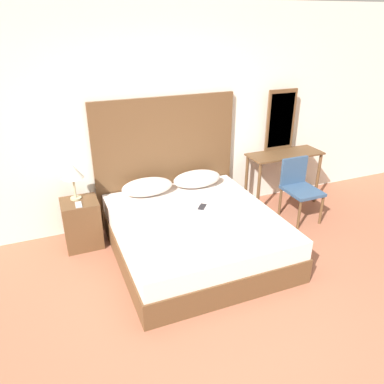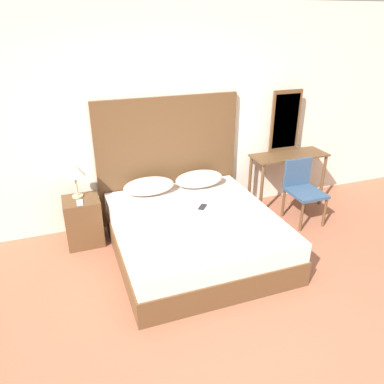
{
  "view_description": "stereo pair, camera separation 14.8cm",
  "coord_description": "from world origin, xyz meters",
  "px_view_note": "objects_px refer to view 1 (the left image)",
  "views": [
    {
      "loc": [
        -1.34,
        -2.07,
        2.5
      ],
      "look_at": [
        0.09,
        1.41,
        0.74
      ],
      "focal_mm": 35.0,
      "sensor_mm": 36.0,
      "label": 1
    },
    {
      "loc": [
        -1.21,
        -2.12,
        2.5
      ],
      "look_at": [
        0.09,
        1.41,
        0.74
      ],
      "focal_mm": 35.0,
      "sensor_mm": 36.0,
      "label": 2
    }
  ],
  "objects_px": {
    "table_lamp": "(72,172)",
    "chair": "(299,185)",
    "bed": "(195,235)",
    "nightstand": "(82,223)",
    "vanity_desk": "(284,163)",
    "phone_on_bed": "(202,207)",
    "phone_on_nightstand": "(79,205)"
  },
  "relations": [
    {
      "from": "chair",
      "to": "vanity_desk",
      "type": "bearing_deg",
      "value": 83.59
    },
    {
      "from": "bed",
      "to": "phone_on_bed",
      "type": "bearing_deg",
      "value": 46.23
    },
    {
      "from": "table_lamp",
      "to": "phone_on_nightstand",
      "type": "relative_size",
      "value": 2.84
    },
    {
      "from": "bed",
      "to": "vanity_desk",
      "type": "bearing_deg",
      "value": 23.52
    },
    {
      "from": "vanity_desk",
      "to": "chair",
      "type": "bearing_deg",
      "value": -96.41
    },
    {
      "from": "nightstand",
      "to": "chair",
      "type": "distance_m",
      "value": 2.83
    },
    {
      "from": "table_lamp",
      "to": "chair",
      "type": "bearing_deg",
      "value": -9.33
    },
    {
      "from": "vanity_desk",
      "to": "table_lamp",
      "type": "bearing_deg",
      "value": 179.51
    },
    {
      "from": "phone_on_bed",
      "to": "vanity_desk",
      "type": "bearing_deg",
      "value": 20.48
    },
    {
      "from": "phone_on_nightstand",
      "to": "vanity_desk",
      "type": "bearing_deg",
      "value": 3.04
    },
    {
      "from": "bed",
      "to": "nightstand",
      "type": "height_order",
      "value": "nightstand"
    },
    {
      "from": "phone_on_bed",
      "to": "chair",
      "type": "xyz_separation_m",
      "value": [
        1.47,
        0.13,
        -0.03
      ]
    },
    {
      "from": "table_lamp",
      "to": "chair",
      "type": "height_order",
      "value": "table_lamp"
    },
    {
      "from": "bed",
      "to": "nightstand",
      "type": "distance_m",
      "value": 1.35
    },
    {
      "from": "bed",
      "to": "phone_on_bed",
      "type": "height_order",
      "value": "phone_on_bed"
    },
    {
      "from": "table_lamp",
      "to": "phone_on_nightstand",
      "type": "height_order",
      "value": "table_lamp"
    },
    {
      "from": "phone_on_nightstand",
      "to": "vanity_desk",
      "type": "xyz_separation_m",
      "value": [
        2.86,
        0.15,
        0.04
      ]
    },
    {
      "from": "nightstand",
      "to": "vanity_desk",
      "type": "bearing_deg",
      "value": 1.09
    },
    {
      "from": "nightstand",
      "to": "phone_on_nightstand",
      "type": "height_order",
      "value": "phone_on_nightstand"
    },
    {
      "from": "bed",
      "to": "phone_on_nightstand",
      "type": "bearing_deg",
      "value": 154.04
    },
    {
      "from": "table_lamp",
      "to": "phone_on_bed",
      "type": "bearing_deg",
      "value": -23.74
    },
    {
      "from": "bed",
      "to": "nightstand",
      "type": "xyz_separation_m",
      "value": [
        -1.17,
        0.68,
        0.05
      ]
    },
    {
      "from": "table_lamp",
      "to": "vanity_desk",
      "type": "relative_size",
      "value": 0.4
    },
    {
      "from": "nightstand",
      "to": "chair",
      "type": "bearing_deg",
      "value": -7.82
    },
    {
      "from": "vanity_desk",
      "to": "chair",
      "type": "relative_size",
      "value": 1.32
    },
    {
      "from": "nightstand",
      "to": "chair",
      "type": "height_order",
      "value": "chair"
    },
    {
      "from": "nightstand",
      "to": "phone_on_bed",
      "type": "bearing_deg",
      "value": -21.19
    },
    {
      "from": "bed",
      "to": "chair",
      "type": "distance_m",
      "value": 1.67
    },
    {
      "from": "bed",
      "to": "table_lamp",
      "type": "relative_size",
      "value": 4.43
    },
    {
      "from": "vanity_desk",
      "to": "chair",
      "type": "distance_m",
      "value": 0.47
    },
    {
      "from": "phone_on_bed",
      "to": "phone_on_nightstand",
      "type": "xyz_separation_m",
      "value": [
        -1.34,
        0.42,
        0.09
      ]
    },
    {
      "from": "table_lamp",
      "to": "nightstand",
      "type": "bearing_deg",
      "value": -74.87
    }
  ]
}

